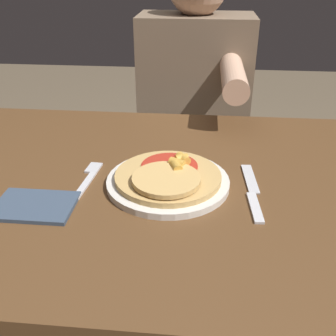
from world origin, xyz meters
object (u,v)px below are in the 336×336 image
object	(u,v)px
plate	(168,182)
pizza	(168,176)
fork	(87,179)
person_diner	(195,106)
dining_table	(153,223)
knife	(252,192)

from	to	relation	value
plate	pizza	size ratio (longest dim) A/B	1.16
plate	pizza	distance (m)	0.02
fork	person_diner	bearing A→B (deg)	72.79
dining_table	knife	xyz separation A→B (m)	(0.21, -0.04, 0.12)
plate	dining_table	bearing A→B (deg)	146.53
knife	dining_table	bearing A→B (deg)	168.99
dining_table	knife	bearing A→B (deg)	-11.01
fork	knife	distance (m)	0.35
plate	fork	size ratio (longest dim) A/B	1.45
plate	knife	size ratio (longest dim) A/B	1.16
person_diner	fork	bearing A→B (deg)	-107.21
dining_table	pizza	bearing A→B (deg)	-36.88
dining_table	fork	xyz separation A→B (m)	(-0.14, -0.02, 0.12)
plate	person_diner	distance (m)	0.67
knife	person_diner	distance (m)	0.70
fork	person_diner	distance (m)	0.70
dining_table	pizza	world-z (taller)	pizza
plate	knife	distance (m)	0.17
knife	person_diner	xyz separation A→B (m)	(-0.14, 0.69, -0.06)
dining_table	person_diner	size ratio (longest dim) A/B	1.00
plate	knife	world-z (taller)	plate
plate	pizza	world-z (taller)	pizza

